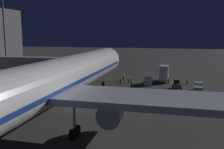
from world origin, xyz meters
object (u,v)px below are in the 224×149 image
traffic_cone_nose_port (119,81)px  ground_crew_by_tug (123,77)px  baggage_container_near_belt (198,91)px  ground_crew_marshaller_fwd (120,79)px  apron_floodlight_mast (4,33)px  ground_crew_under_port_wing (187,80)px  ground_crew_by_belt_loader (131,81)px  airliner_at_gate (33,90)px  baggage_tug_spare (177,85)px  traffic_cone_nose_starboard (101,80)px  ground_crew_near_nose_gear (129,79)px  jet_bridge (32,63)px  cargo_truck_aft (164,74)px  baggage_container_far_row (198,86)px  baggage_container_mid_row (148,81)px

traffic_cone_nose_port → ground_crew_by_tug: bearing=-98.3°
baggage_container_near_belt → ground_crew_marshaller_fwd: (16.35, -6.63, 0.27)m
traffic_cone_nose_port → baggage_container_near_belt: bearing=155.5°
baggage_container_near_belt → apron_floodlight_mast: bearing=-6.2°
ground_crew_marshaller_fwd → ground_crew_under_port_wing: (-14.80, -2.86, 0.01)m
ground_crew_by_belt_loader → ground_crew_marshaller_fwd: (2.75, -1.19, 0.02)m
airliner_at_gate → ground_crew_under_port_wing: airliner_at_gate is taller
baggage_tug_spare → traffic_cone_nose_starboard: size_ratio=4.47×
airliner_at_gate → ground_crew_near_nose_gear: (-4.55, -32.99, -4.45)m
jet_bridge → traffic_cone_nose_starboard: bearing=-129.6°
jet_bridge → cargo_truck_aft: 29.91m
cargo_truck_aft → traffic_cone_nose_port: 10.84m
ground_crew_near_nose_gear → baggage_container_near_belt: bearing=152.3°
cargo_truck_aft → ground_crew_under_port_wing: 5.60m
baggage_container_near_belt → ground_crew_near_nose_gear: size_ratio=0.96×
baggage_tug_spare → apron_floodlight_mast: bearing=-1.6°
airliner_at_gate → baggage_container_far_row: (-19.44, -28.70, -4.56)m
baggage_tug_spare → traffic_cone_nose_port: bearing=-17.1°
apron_floodlight_mast → ground_crew_by_belt_loader: bearing=-178.9°
baggage_tug_spare → ground_crew_by_tug: bearing=-29.0°
cargo_truck_aft → ground_crew_by_belt_loader: cargo_truck_aft is taller
cargo_truck_aft → traffic_cone_nose_starboard: (14.53, 3.49, -1.67)m
ground_crew_marshaller_fwd → airliner_at_gate: bearing=85.0°
apron_floodlight_mast → ground_crew_marshaller_fwd: 30.22m
ground_crew_by_tug → traffic_cone_nose_port: size_ratio=3.02×
baggage_container_mid_row → ground_crew_near_nose_gear: bearing=-16.2°
ground_crew_marshaller_fwd → traffic_cone_nose_starboard: ground_crew_marshaller_fwd is taller
baggage_container_far_row → airliner_at_gate: bearing=55.9°
traffic_cone_nose_starboard → baggage_tug_spare: bearing=167.1°
traffic_cone_nose_starboard → cargo_truck_aft: bearing=-166.5°
baggage_container_far_row → traffic_cone_nose_starboard: baggage_container_far_row is taller
airliner_at_gate → apron_floodlight_mast: apron_floodlight_mast is taller
baggage_container_mid_row → baggage_container_far_row: 10.71m
baggage_container_far_row → ground_crew_by_belt_loader: bearing=-8.4°
baggage_tug_spare → ground_crew_by_belt_loader: baggage_tug_spare is taller
baggage_container_far_row → ground_crew_by_belt_loader: (13.92, -2.06, 0.11)m
baggage_container_mid_row → traffic_cone_nose_starboard: bearing=-6.9°
cargo_truck_aft → traffic_cone_nose_starboard: cargo_truck_aft is taller
cargo_truck_aft → ground_crew_near_nose_gear: (7.78, 3.52, -0.99)m
airliner_at_gate → baggage_tug_spare: airliner_at_gate is taller
ground_crew_marshaller_fwd → traffic_cone_nose_starboard: bearing=-12.1°
jet_bridge → ground_crew_by_belt_loader: size_ratio=13.63×
baggage_container_mid_row → ground_crew_by_tug: size_ratio=1.04×
apron_floodlight_mast → ground_crew_under_port_wing: 44.59m
airliner_at_gate → jet_bridge: (12.63, -20.40, 0.10)m
baggage_container_near_belt → ground_crew_by_belt_loader: size_ratio=0.96×
airliner_at_gate → traffic_cone_nose_starboard: 33.49m
baggage_tug_spare → baggage_container_far_row: baggage_tug_spare is taller
ground_crew_by_tug → traffic_cone_nose_starboard: size_ratio=3.02×
jet_bridge → ground_crew_by_belt_loader: (-18.15, -10.36, -4.55)m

